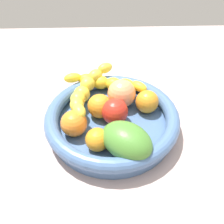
% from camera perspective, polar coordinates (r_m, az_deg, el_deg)
% --- Properties ---
extents(kitchen_counter, '(1.20, 1.20, 0.03)m').
position_cam_1_polar(kitchen_counter, '(0.63, 0.00, -4.65)').
color(kitchen_counter, '#B9A19B').
rests_on(kitchen_counter, ground).
extents(fruit_bowl, '(0.32, 0.32, 0.06)m').
position_cam_1_polar(fruit_bowl, '(0.60, 0.00, -1.73)').
color(fruit_bowl, '#486A9A').
rests_on(fruit_bowl, kitchen_counter).
extents(banana_draped_left, '(0.22, 0.11, 0.06)m').
position_cam_1_polar(banana_draped_left, '(0.64, -5.98, 4.80)').
color(banana_draped_left, yellow).
rests_on(banana_draped_left, fruit_bowl).
extents(banana_draped_right, '(0.09, 0.22, 0.05)m').
position_cam_1_polar(banana_draped_right, '(0.68, -1.29, 6.66)').
color(banana_draped_right, yellow).
rests_on(banana_draped_right, fruit_bowl).
extents(orange_front, '(0.05, 0.05, 0.05)m').
position_cam_1_polar(orange_front, '(0.53, -3.34, -6.26)').
color(orange_front, orange).
rests_on(orange_front, fruit_bowl).
extents(orange_mid_left, '(0.06, 0.06, 0.06)m').
position_cam_1_polar(orange_mid_left, '(0.62, 7.92, 2.33)').
color(orange_mid_left, orange).
rests_on(orange_mid_left, fruit_bowl).
extents(orange_mid_right, '(0.06, 0.06, 0.06)m').
position_cam_1_polar(orange_mid_right, '(0.60, -2.79, 1.35)').
color(orange_mid_right, orange).
rests_on(orange_mid_right, fruit_bowl).
extents(orange_rear, '(0.06, 0.06, 0.06)m').
position_cam_1_polar(orange_rear, '(0.56, -8.59, -2.55)').
color(orange_rear, orange).
rests_on(orange_rear, fruit_bowl).
extents(peach_blush, '(0.07, 0.07, 0.07)m').
position_cam_1_polar(peach_blush, '(0.63, 2.18, 4.19)').
color(peach_blush, '#F99A65').
rests_on(peach_blush, fruit_bowl).
extents(tomato_red, '(0.06, 0.06, 0.06)m').
position_cam_1_polar(tomato_red, '(0.58, 0.66, -0.02)').
color(tomato_red, red).
rests_on(tomato_red, fruit_bowl).
extents(mango_green, '(0.14, 0.14, 0.07)m').
position_cam_1_polar(mango_green, '(0.52, 3.33, -6.48)').
color(mango_green, '#4B8933').
rests_on(mango_green, fruit_bowl).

